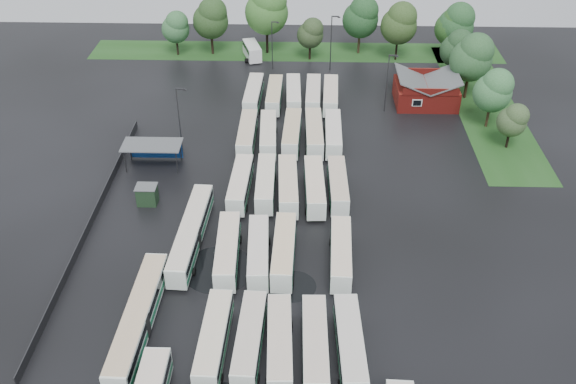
{
  "coord_description": "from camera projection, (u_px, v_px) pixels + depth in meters",
  "views": [
    {
      "loc": [
        3.9,
        -54.89,
        48.11
      ],
      "look_at": [
        2.0,
        12.0,
        2.5
      ],
      "focal_mm": 40.0,
      "sensor_mm": 36.0,
      "label": 1
    }
  ],
  "objects": [
    {
      "name": "tree_north_1",
      "position": [
        211.0,
        18.0,
        120.95
      ],
      "size": [
        6.75,
        6.75,
        11.17
      ],
      "color": "black",
      "rests_on": "ground"
    },
    {
      "name": "tree_north_4",
      "position": [
        362.0,
        17.0,
        121.16
      ],
      "size": [
        6.85,
        6.85,
        11.34
      ],
      "color": "#3B2C1C",
      "rests_on": "ground"
    },
    {
      "name": "bus_r4c3",
      "position": [
        314.0,
        133.0,
        95.12
      ],
      "size": [
        2.74,
        11.56,
        3.2
      ],
      "rotation": [
        0.0,
        0.0,
        0.03
      ],
      "color": "white",
      "rests_on": "ground"
    },
    {
      "name": "minibus",
      "position": [
        252.0,
        50.0,
        122.33
      ],
      "size": [
        4.14,
        6.96,
        2.86
      ],
      "rotation": [
        0.0,
        0.0,
        0.28
      ],
      "color": "white",
      "rests_on": "ground"
    },
    {
      "name": "utility_hut",
      "position": [
        147.0,
        195.0,
        82.57
      ],
      "size": [
        2.7,
        2.2,
        2.62
      ],
      "color": "black",
      "rests_on": "ground"
    },
    {
      "name": "ground",
      "position": [
        267.0,
        270.0,
        72.53
      ],
      "size": [
        160.0,
        160.0,
        0.0
      ],
      "primitive_type": "plane",
      "color": "black",
      "rests_on": "ground"
    },
    {
      "name": "bus_r3c3",
      "position": [
        315.0,
        187.0,
        83.36
      ],
      "size": [
        2.85,
        11.5,
        3.18
      ],
      "rotation": [
        0.0,
        0.0,
        0.04
      ],
      "color": "white",
      "rests_on": "ground"
    },
    {
      "name": "bus_r4c1",
      "position": [
        268.0,
        134.0,
        94.94
      ],
      "size": [
        2.81,
        11.17,
        3.08
      ],
      "rotation": [
        0.0,
        0.0,
        0.04
      ],
      "color": "white",
      "rests_on": "ground"
    },
    {
      "name": "bus_r1c3",
      "position": [
        315.0,
        346.0,
        60.92
      ],
      "size": [
        2.58,
        11.25,
        3.12
      ],
      "rotation": [
        0.0,
        0.0,
        0.02
      ],
      "color": "white",
      "rests_on": "ground"
    },
    {
      "name": "bus_r5c3",
      "position": [
        313.0,
        95.0,
        106.15
      ],
      "size": [
        2.6,
        11.07,
        3.07
      ],
      "rotation": [
        0.0,
        0.0,
        -0.02
      ],
      "color": "white",
      "rests_on": "ground"
    },
    {
      "name": "tree_east_3",
      "position": [
        458.0,
        48.0,
        111.4
      ],
      "size": [
        5.71,
        5.71,
        9.46
      ],
      "color": "black",
      "rests_on": "ground"
    },
    {
      "name": "tree_north_3",
      "position": [
        311.0,
        33.0,
        119.77
      ],
      "size": [
        4.95,
        4.95,
        8.21
      ],
      "color": "black",
      "rests_on": "ground"
    },
    {
      "name": "bus_r5c0",
      "position": [
        254.0,
        94.0,
        106.06
      ],
      "size": [
        2.79,
        11.53,
        3.19
      ],
      "rotation": [
        0.0,
        0.0,
        -0.03
      ],
      "color": "white",
      "rests_on": "ground"
    },
    {
      "name": "bus_r3c4",
      "position": [
        338.0,
        185.0,
        83.76
      ],
      "size": [
        2.55,
        10.95,
        3.04
      ],
      "rotation": [
        0.0,
        0.0,
        0.02
      ],
      "color": "white",
      "rests_on": "ground"
    },
    {
      "name": "bus_r5c2",
      "position": [
        294.0,
        94.0,
        106.37
      ],
      "size": [
        2.65,
        10.97,
        3.03
      ],
      "rotation": [
        0.0,
        0.0,
        0.03
      ],
      "color": "white",
      "rests_on": "ground"
    },
    {
      "name": "brick_building",
      "position": [
        426.0,
        93.0,
        106.24
      ],
      "size": [
        10.07,
        8.6,
        5.39
      ],
      "color": "maroon",
      "rests_on": "ground"
    },
    {
      "name": "puddle_2",
      "position": [
        219.0,
        269.0,
        72.57
      ],
      "size": [
        8.3,
        8.3,
        0.01
      ],
      "primitive_type": "cylinder",
      "color": "black",
      "rests_on": "ground"
    },
    {
      "name": "lamp_post_ne",
      "position": [
        388.0,
        79.0,
        101.7
      ],
      "size": [
        1.5,
        0.29,
        9.73
      ],
      "color": "#2D2D30",
      "rests_on": "ground"
    },
    {
      "name": "tree_north_5",
      "position": [
        400.0,
        23.0,
        118.55
      ],
      "size": [
        6.79,
        6.79,
        11.25
      ],
      "color": "black",
      "rests_on": "ground"
    },
    {
      "name": "bus_r3c1",
      "position": [
        266.0,
        183.0,
        84.09
      ],
      "size": [
        2.52,
        11.1,
        3.08
      ],
      "rotation": [
        0.0,
        0.0,
        0.02
      ],
      "color": "white",
      "rests_on": "ground"
    },
    {
      "name": "bus_r3c0",
      "position": [
        240.0,
        184.0,
        83.93
      ],
      "size": [
        2.73,
        11.19,
        3.09
      ],
      "rotation": [
        0.0,
        0.0,
        -0.03
      ],
      "color": "white",
      "rests_on": "ground"
    },
    {
      "name": "bus_r3c2",
      "position": [
        288.0,
        186.0,
        83.5
      ],
      "size": [
        2.96,
        11.6,
        3.2
      ],
      "rotation": [
        0.0,
        0.0,
        0.05
      ],
      "color": "white",
      "rests_on": "ground"
    },
    {
      "name": "tree_north_2",
      "position": [
        267.0,
        9.0,
        120.45
      ],
      "size": [
        8.22,
        8.22,
        13.62
      ],
      "color": "black",
      "rests_on": "ground"
    },
    {
      "name": "bus_r4c2",
      "position": [
        292.0,
        133.0,
        95.22
      ],
      "size": [
        2.78,
        11.37,
        3.14
      ],
      "rotation": [
        0.0,
        0.0,
        -0.03
      ],
      "color": "white",
      "rests_on": "ground"
    },
    {
      "name": "bus_r4c4",
      "position": [
        333.0,
        134.0,
        95.1
      ],
      "size": [
        2.47,
        11.14,
        3.1
      ],
      "rotation": [
        0.0,
        0.0,
        -0.01
      ],
      "color": "white",
      "rests_on": "ground"
    },
    {
      "name": "tree_north_6",
      "position": [
        457.0,
        23.0,
        118.17
      ],
      "size": [
        6.82,
        6.82,
        11.3
      ],
      "color": "#36251C",
      "rests_on": "ground"
    },
    {
      "name": "bus_r2c0",
      "position": [
        228.0,
        250.0,
        72.61
      ],
      "size": [
        2.88,
        11.51,
        3.18
      ],
      "rotation": [
        0.0,
        0.0,
        0.04
      ],
      "color": "white",
      "rests_on": "ground"
    },
    {
      "name": "tree_east_1",
      "position": [
        494.0,
        90.0,
        96.94
      ],
      "size": [
        5.89,
        5.89,
        9.76
      ],
      "color": "#382918",
      "rests_on": "ground"
    },
    {
      "name": "puddle_3",
      "position": [
        293.0,
        286.0,
        70.25
      ],
      "size": [
        5.16,
        5.16,
        0.01
      ],
      "primitive_type": "cylinder",
      "color": "black",
      "rests_on": "ground"
    },
    {
      "name": "bus_r2c4",
      "position": [
        341.0,
        253.0,
        72.32
      ],
      "size": [
        2.69,
        10.95,
        3.03
      ],
      "rotation": [
        0.0,
        0.0,
        -0.04
      ],
      "color": "white",
      "rests_on": "ground"
    },
    {
      "name": "bus_r5c1",
      "position": [
        274.0,
        95.0,
        106.04
      ],
      "size": [
        2.5,
        10.93,
        3.03
      ],
      "rotation": [
        0.0,
        0.0,
        -0.02
      ],
      "color": "white",
      "rests_on": "ground"
    },
    {
      "name": "lamp_post_back_e",
      "position": [
        332.0,
        39.0,
        115.17
      ],
      "size": [
        1.58,
        0.31,
        10.26
      ],
      "color": "#2D2D30",
      "rests_on": "ground"
    },
    {
      "name": "bus_r4c0",
      "position": [
        247.0,
        134.0,
        94.94
      ],
      "size": [
        2.4,
        11.24,
        3.13
      ],
      "rotation": [
        0.0,
        0.0,
        -0.0
      ],
      "color": "white",
      "rests_on": "ground"
    },
    {
      "name": "bus_r1c0",
      "position": [
        214.0,
        339.0,
        61.6
      ],
      "size": [
        2.71,
        11.26,
        3.12
      ],
      "rotation": [
        0.0,
        0.0,
        -0.03
      ],
      "color": "white",
      "rests_on": "ground"
    },
    {
      "name": "west_fence",
      "position": [
        92.0,
        220.0,
        79.32
      ],
      "size": [
        0.1,
        50.0,
        1.2
      ],
      "primitive_type": "cube",
      "color": "#2D2D30",
      "rests_on": "ground"
    },
    {
      "name": "tree_east_0",
      "position": [
        513.0,
        120.0,
        92.51
      ],
      "size": [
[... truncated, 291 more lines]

